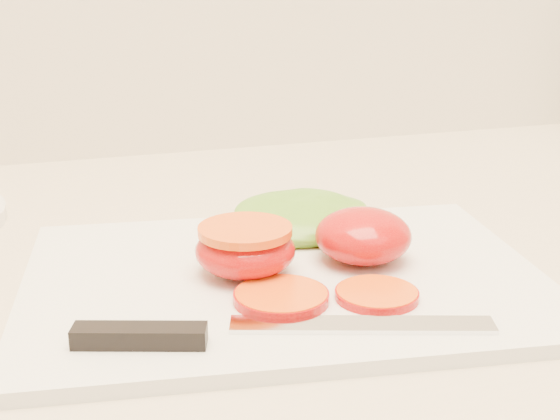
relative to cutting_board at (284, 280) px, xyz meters
name	(u,v)px	position (x,y,z in m)	size (l,w,h in m)	color
cutting_board	(284,280)	(0.00, 0.00, 0.00)	(0.37, 0.27, 0.01)	white
tomato_half_dome	(363,236)	(0.06, 0.01, 0.02)	(0.07, 0.07, 0.04)	red
tomato_half_cut	(245,248)	(-0.03, 0.01, 0.02)	(0.07, 0.07, 0.04)	red
tomato_slice_0	(281,297)	(-0.02, -0.05, 0.01)	(0.06, 0.06, 0.01)	orange
tomato_slice_1	(377,294)	(0.05, -0.06, 0.01)	(0.05, 0.05, 0.01)	orange
lettuce_leaf_0	(304,218)	(0.04, 0.08, 0.02)	(0.12, 0.09, 0.03)	#69AD2E
knife	(230,331)	(-0.06, -0.08, 0.01)	(0.26, 0.07, 0.01)	silver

